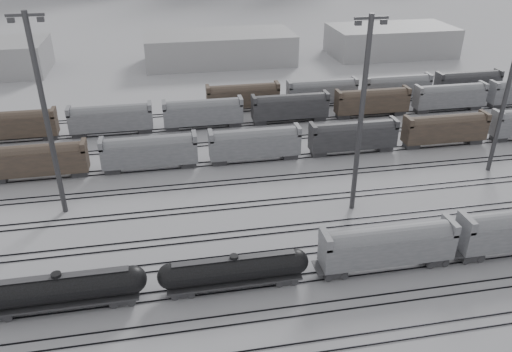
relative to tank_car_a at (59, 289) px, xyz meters
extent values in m
plane|color=#B7B7BC|center=(18.10, -1.00, -2.52)|extent=(900.00, 900.00, 0.00)
cube|color=black|center=(18.10, -9.28, -2.44)|extent=(220.00, 0.07, 0.16)
cube|color=black|center=(18.10, -5.72, -2.44)|extent=(220.00, 0.07, 0.16)
cube|color=black|center=(18.10, -4.28, -2.44)|extent=(220.00, 0.07, 0.16)
cube|color=black|center=(18.10, -0.72, -2.44)|extent=(220.00, 0.07, 0.16)
cube|color=black|center=(18.10, 0.72, -2.44)|extent=(220.00, 0.07, 0.16)
cube|color=black|center=(18.10, 4.28, -2.44)|extent=(220.00, 0.07, 0.16)
cube|color=black|center=(18.10, 5.72, -2.44)|extent=(220.00, 0.07, 0.16)
cube|color=black|center=(18.10, 9.28, -2.44)|extent=(220.00, 0.07, 0.16)
cube|color=black|center=(18.10, 10.72, -2.44)|extent=(220.00, 0.07, 0.16)
cube|color=black|center=(18.10, 16.28, -2.44)|extent=(220.00, 0.07, 0.16)
cube|color=black|center=(18.10, 17.72, -2.44)|extent=(220.00, 0.07, 0.16)
cube|color=black|center=(18.10, 23.28, -2.44)|extent=(220.00, 0.07, 0.16)
cube|color=black|center=(18.10, 24.72, -2.44)|extent=(220.00, 0.07, 0.16)
cube|color=black|center=(18.10, 30.28, -2.44)|extent=(220.00, 0.07, 0.16)
cube|color=black|center=(18.10, 31.72, -2.44)|extent=(220.00, 0.07, 0.16)
cube|color=black|center=(18.10, 38.28, -2.44)|extent=(220.00, 0.07, 0.16)
cube|color=black|center=(18.10, 39.72, -2.44)|extent=(220.00, 0.07, 0.16)
cube|color=black|center=(18.10, 46.28, -2.44)|extent=(220.00, 0.07, 0.16)
cube|color=black|center=(18.10, 47.72, -2.44)|extent=(220.00, 0.07, 0.16)
cube|color=black|center=(18.10, 54.28, -2.44)|extent=(220.00, 0.07, 0.16)
cube|color=black|center=(18.10, 55.72, -2.44)|extent=(220.00, 0.07, 0.16)
cube|color=#27272A|center=(-6.08, 0.00, -1.96)|extent=(2.63, 2.13, 0.71)
cube|color=#27272A|center=(6.08, 0.00, -1.96)|extent=(2.63, 2.13, 0.71)
cube|color=#27272A|center=(0.00, 0.00, -1.46)|extent=(15.70, 2.73, 0.25)
cylinder|color=black|center=(0.00, 0.00, 0.16)|extent=(14.68, 2.94, 2.94)
sphere|color=black|center=(7.34, 0.00, 0.16)|extent=(2.94, 2.94, 2.94)
cylinder|color=black|center=(0.00, 0.00, 1.78)|extent=(1.01, 1.01, 0.51)
cube|color=#27272A|center=(0.00, 0.00, 1.68)|extent=(14.18, 0.91, 0.06)
cube|color=#27272A|center=(12.36, 0.00, -2.00)|extent=(2.47, 1.99, 0.66)
cube|color=#27272A|center=(23.74, 0.00, -2.00)|extent=(2.47, 1.99, 0.66)
cube|color=#27272A|center=(18.05, 0.00, -1.52)|extent=(14.71, 2.56, 0.24)
cylinder|color=black|center=(18.05, 0.00, -0.01)|extent=(13.76, 2.75, 2.75)
sphere|color=black|center=(11.17, 0.00, -0.01)|extent=(2.75, 2.75, 2.75)
sphere|color=black|center=(24.93, 0.00, -0.01)|extent=(2.75, 2.75, 2.75)
cylinder|color=black|center=(18.05, 0.00, 1.51)|extent=(0.95, 0.95, 0.47)
cube|color=#27272A|center=(18.05, 0.00, 1.42)|extent=(13.28, 0.85, 0.06)
cube|color=#27272A|center=(29.40, 0.00, -1.95)|extent=(2.68, 2.16, 0.72)
cube|color=#27272A|center=(41.76, 0.00, -1.95)|extent=(2.68, 2.16, 0.72)
cube|color=gray|center=(35.58, 0.00, 0.47)|extent=(15.45, 3.09, 3.30)
cylinder|color=gray|center=(35.58, 0.00, 1.70)|extent=(14.00, 2.99, 2.99)
cube|color=gray|center=(28.17, 0.00, 2.53)|extent=(0.72, 3.09, 1.44)
cube|color=gray|center=(43.00, 0.00, 2.53)|extent=(0.72, 3.09, 1.44)
cone|color=#27272A|center=(35.58, 0.00, -1.54)|extent=(2.47, 2.47, 0.93)
cube|color=#27272A|center=(46.27, 0.00, -1.93)|extent=(2.77, 2.24, 0.75)
cube|color=gray|center=(44.99, 0.00, 2.70)|extent=(0.75, 3.19, 1.49)
cylinder|color=#3B3B3E|center=(-2.62, 20.05, 10.88)|extent=(0.69, 0.69, 26.79)
cube|color=#3B3B3E|center=(-2.62, 20.05, 23.74)|extent=(4.29, 0.32, 0.32)
cube|color=#3B3B3E|center=(-4.23, 20.05, 23.20)|extent=(0.75, 0.54, 0.54)
cube|color=#3B3B3E|center=(-1.02, 20.05, 23.20)|extent=(0.75, 0.54, 0.54)
cylinder|color=#3B3B3E|center=(36.65, 13.56, 10.63)|extent=(0.67, 0.67, 26.30)
cube|color=#3B3B3E|center=(36.65, 13.56, 23.26)|extent=(4.21, 0.32, 0.32)
cube|color=#3B3B3E|center=(35.08, 13.56, 22.73)|extent=(0.74, 0.53, 0.53)
cube|color=#3B3B3E|center=(38.23, 13.56, 22.73)|extent=(0.74, 0.53, 0.53)
cylinder|color=#3B3B3E|center=(62.34, 20.60, 10.45)|extent=(0.66, 0.66, 25.93)
cube|color=brown|center=(-7.90, 31.00, 0.28)|extent=(15.00, 3.00, 5.60)
cube|color=gray|center=(9.10, 31.00, 0.28)|extent=(15.00, 3.00, 5.60)
cube|color=gray|center=(26.10, 31.00, 0.28)|extent=(15.00, 3.00, 5.60)
cube|color=#27272A|center=(43.10, 31.00, 0.28)|extent=(15.00, 3.00, 5.60)
cube|color=brown|center=(60.10, 31.00, 0.28)|extent=(15.00, 3.00, 5.60)
cube|color=brown|center=(-14.90, 47.00, 0.28)|extent=(15.00, 3.00, 5.60)
cube|color=gray|center=(2.10, 47.00, 0.28)|extent=(15.00, 3.00, 5.60)
cube|color=gray|center=(19.10, 47.00, 0.28)|extent=(15.00, 3.00, 5.60)
cube|color=#27272A|center=(36.10, 47.00, 0.28)|extent=(15.00, 3.00, 5.60)
cube|color=brown|center=(53.10, 47.00, 0.28)|extent=(15.00, 3.00, 5.60)
cube|color=gray|center=(70.10, 47.00, 0.28)|extent=(15.00, 3.00, 5.60)
cube|color=brown|center=(28.10, 55.00, 0.28)|extent=(15.00, 3.00, 5.60)
cube|color=gray|center=(45.10, 55.00, 0.28)|extent=(15.00, 3.00, 5.60)
cube|color=gray|center=(62.10, 55.00, 0.28)|extent=(15.00, 3.00, 5.60)
cube|color=#27272A|center=(79.10, 55.00, 0.28)|extent=(15.00, 3.00, 5.60)
cube|color=#939396|center=(28.10, 94.00, 1.48)|extent=(40.00, 18.00, 8.00)
cube|color=#939396|center=(78.10, 94.00, 1.48)|extent=(35.00, 18.00, 8.00)
camera|label=1|loc=(12.36, -42.67, 33.89)|focal=35.00mm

